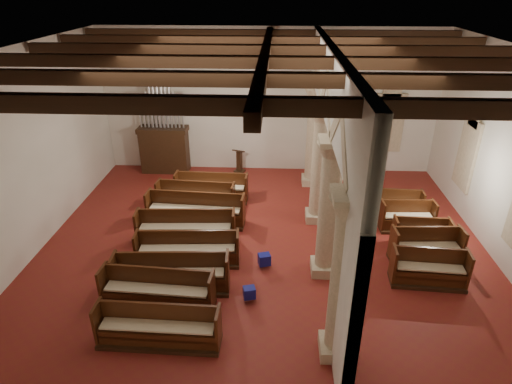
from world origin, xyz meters
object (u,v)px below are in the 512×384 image
object	(u,v)px
pipe_organ	(164,141)
lectern	(239,163)
nave_pew_0	(159,332)
aisle_pew_0	(428,273)
processional_banner	(366,157)

from	to	relation	value
pipe_organ	lectern	world-z (taller)	pipe_organ
nave_pew_0	pipe_organ	bearing A→B (deg)	103.95
nave_pew_0	aisle_pew_0	xyz separation A→B (m)	(6.88, 2.54, 0.02)
nave_pew_0	processional_banner	bearing A→B (deg)	58.27
processional_banner	aisle_pew_0	size ratio (longest dim) A/B	1.28
processional_banner	nave_pew_0	bearing A→B (deg)	-135.87
processional_banner	aisle_pew_0	bearing A→B (deg)	-99.46
processional_banner	nave_pew_0	distance (m)	11.83
processional_banner	aisle_pew_0	world-z (taller)	processional_banner
pipe_organ	nave_pew_0	size ratio (longest dim) A/B	1.53
pipe_organ	aisle_pew_0	world-z (taller)	pipe_organ
aisle_pew_0	processional_banner	bearing A→B (deg)	97.18
processional_banner	nave_pew_0	world-z (taller)	processional_banner
pipe_organ	nave_pew_0	bearing A→B (deg)	-77.30
nave_pew_0	lectern	bearing A→B (deg)	85.46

